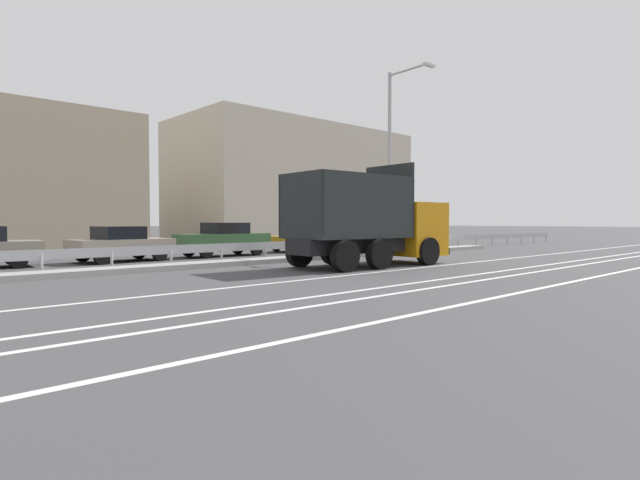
% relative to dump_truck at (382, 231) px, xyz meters
% --- Properties ---
extents(ground_plane, '(320.00, 320.00, 0.00)m').
position_rel_dump_truck_xyz_m(ground_plane, '(-2.08, 1.34, -1.28)').
color(ground_plane, '#424244').
extents(lane_strip_0, '(55.22, 0.16, 0.01)m').
position_rel_dump_truck_xyz_m(lane_strip_0, '(-0.77, -1.76, -1.28)').
color(lane_strip_0, silver).
rests_on(lane_strip_0, ground_plane).
extents(lane_strip_1, '(55.22, 0.16, 0.01)m').
position_rel_dump_truck_xyz_m(lane_strip_1, '(-0.77, -4.28, -1.28)').
color(lane_strip_1, silver).
rests_on(lane_strip_1, ground_plane).
extents(lane_strip_2, '(55.22, 0.16, 0.01)m').
position_rel_dump_truck_xyz_m(lane_strip_2, '(-0.77, -5.16, -1.28)').
color(lane_strip_2, silver).
rests_on(lane_strip_2, ground_plane).
extents(lane_strip_3, '(55.22, 0.16, 0.01)m').
position_rel_dump_truck_xyz_m(lane_strip_3, '(-0.77, -7.00, -1.28)').
color(lane_strip_3, silver).
rests_on(lane_strip_3, ground_plane).
extents(median_island, '(30.37, 1.10, 0.18)m').
position_rel_dump_truck_xyz_m(median_island, '(-2.08, 3.70, -1.19)').
color(median_island, gray).
rests_on(median_island, ground_plane).
extents(median_guardrail, '(55.22, 0.09, 0.78)m').
position_rel_dump_truck_xyz_m(median_guardrail, '(-2.08, 4.59, -0.71)').
color(median_guardrail, '#9EA0A5').
rests_on(median_guardrail, ground_plane).
extents(dump_truck, '(6.65, 3.05, 3.78)m').
position_rel_dump_truck_xyz_m(dump_truck, '(0.00, 0.00, 0.00)').
color(dump_truck, orange).
rests_on(dump_truck, ground_plane).
extents(median_road_sign, '(0.86, 0.16, 2.51)m').
position_rel_dump_truck_xyz_m(median_road_sign, '(4.26, 3.70, 0.09)').
color(median_road_sign, white).
rests_on(median_road_sign, ground_plane).
extents(street_lamp_1, '(0.71, 2.64, 9.04)m').
position_rel_dump_truck_xyz_m(street_lamp_1, '(5.00, 3.59, 3.77)').
color(street_lamp_1, '#ADADB2').
rests_on(street_lamp_1, ground_plane).
extents(parked_car_3, '(3.99, 2.24, 1.44)m').
position_rel_dump_truck_xyz_m(parked_car_3, '(-6.73, 8.14, -0.56)').
color(parked_car_3, gray).
rests_on(parked_car_3, ground_plane).
extents(parked_car_4, '(4.37, 1.83, 1.58)m').
position_rel_dump_truck_xyz_m(parked_car_4, '(-1.94, 8.11, -0.49)').
color(parked_car_4, '#335B33').
rests_on(parked_car_4, ground_plane).
extents(parked_car_5, '(4.72, 2.17, 1.27)m').
position_rel_dump_truck_xyz_m(parked_car_5, '(3.68, 8.51, -0.62)').
color(parked_car_5, '#B27A14').
rests_on(parked_car_5, ground_plane).
extents(background_building_1, '(21.29, 10.44, 10.06)m').
position_rel_dump_truck_xyz_m(background_building_1, '(14.88, 23.28, 3.75)').
color(background_building_1, '#B7AD99').
rests_on(background_building_1, ground_plane).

